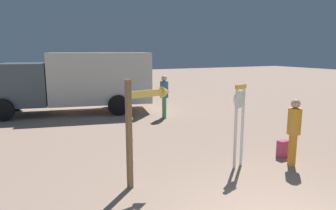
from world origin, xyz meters
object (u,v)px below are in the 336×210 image
(arrow_sign, at_px, (144,114))
(person_distant, at_px, (164,94))
(standing_clock, at_px, (239,117))
(person_near_clock, at_px, (294,129))
(box_truck_near, at_px, (82,80))
(backpack, at_px, (283,149))

(arrow_sign, height_order, person_distant, arrow_sign)
(person_distant, bearing_deg, standing_clock, -97.00)
(standing_clock, xyz_separation_m, person_near_clock, (1.27, -0.53, -0.31))
(person_near_clock, relative_size, person_distant, 0.93)
(standing_clock, relative_size, arrow_sign, 0.90)
(standing_clock, xyz_separation_m, box_truck_near, (-2.16, 8.55, 0.26))
(standing_clock, relative_size, box_truck_near, 0.29)
(person_distant, bearing_deg, box_truck_near, 135.93)
(person_distant, distance_m, box_truck_near, 4.02)
(backpack, relative_size, box_truck_near, 0.07)
(backpack, distance_m, person_distant, 5.87)
(arrow_sign, height_order, box_truck_near, box_truck_near)
(backpack, bearing_deg, standing_clock, -179.76)
(person_near_clock, relative_size, box_truck_near, 0.24)
(backpack, distance_m, box_truck_near, 9.39)
(arrow_sign, bearing_deg, backpack, -1.50)
(backpack, height_order, box_truck_near, box_truck_near)
(arrow_sign, distance_m, person_distant, 6.48)
(standing_clock, distance_m, box_truck_near, 8.82)
(person_distant, bearing_deg, person_near_clock, -84.94)
(person_near_clock, relative_size, backpack, 3.66)
(standing_clock, height_order, person_near_clock, standing_clock)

